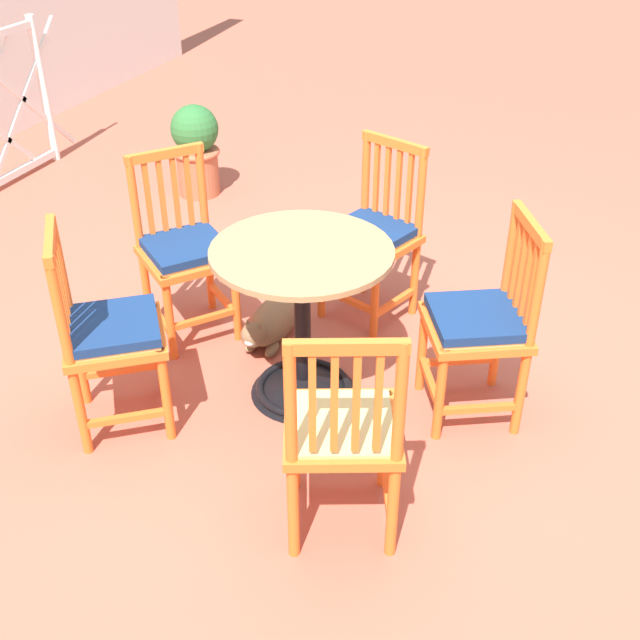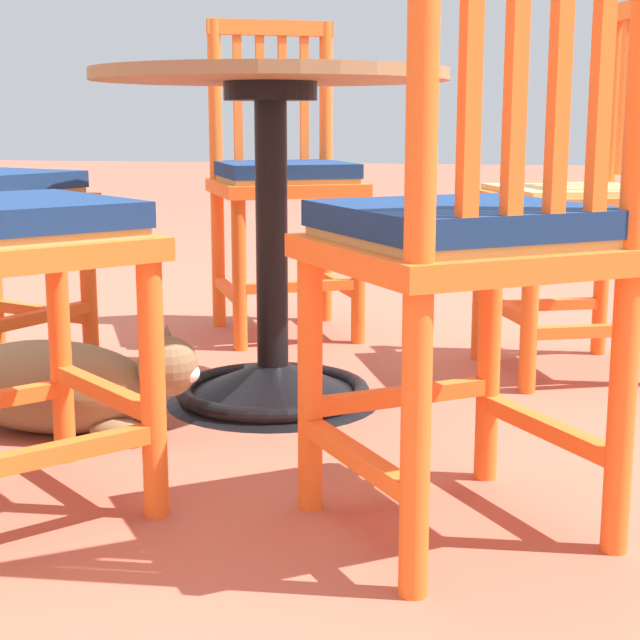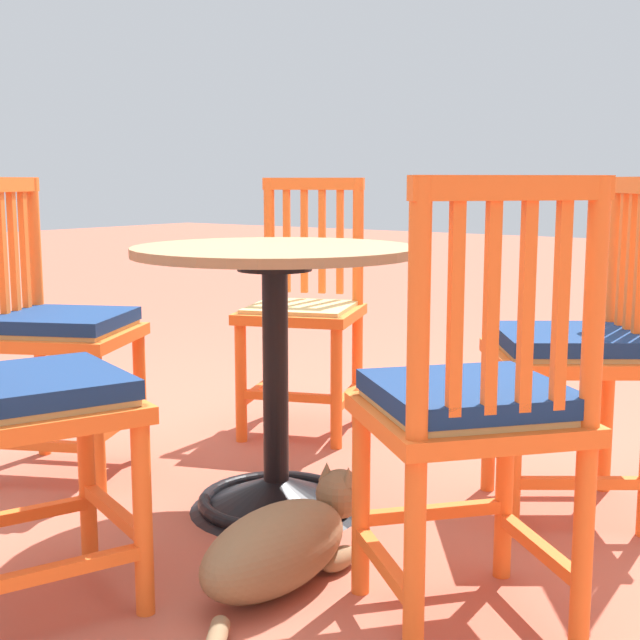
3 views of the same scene
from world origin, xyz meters
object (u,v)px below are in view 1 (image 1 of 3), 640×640
Objects in this scene: orange_chair_tucked_in at (109,334)px; orange_chair_at_corner at (342,433)px; tabby_cat at (272,322)px; pet_water_bowl at (224,258)px; terracotta_planter at (196,148)px; cafe_table at (303,340)px; orange_chair_facing_out at (185,252)px; orange_chair_by_planter at (372,237)px; orange_chair_near_fence at (480,324)px.

orange_chair_tucked_in is 1.00× the size of orange_chair_at_corner.
tabby_cat is 0.87m from pet_water_bowl.
orange_chair_tucked_in is 1.47× the size of terracotta_planter.
terracotta_planter is 1.09m from pet_water_bowl.
cafe_table is at bearing -138.06° from tabby_cat.
orange_chair_facing_out and orange_chair_at_corner have the same top height.
orange_chair_tucked_in is at bearing -170.27° from pet_water_bowl.
orange_chair_by_planter is 1.91m from terracotta_planter.
cafe_table is 2.37m from terracotta_planter.
orange_chair_tucked_in is 1.00× the size of orange_chair_near_fence.
orange_chair_facing_out is at bearing 121.13° from orange_chair_by_planter.
orange_chair_near_fence reaches higher than terracotta_planter.
cafe_table is 1.05× the size of tabby_cat.
orange_chair_by_planter is at bearing -43.15° from tabby_cat.
tabby_cat is (0.35, 0.31, -0.19)m from cafe_table.
pet_water_bowl is at bearing 43.42° from tabby_cat.
tabby_cat is (0.19, 1.04, -0.35)m from orange_chair_near_fence.
tabby_cat is at bearing 79.44° from orange_chair_near_fence.
orange_chair_near_fence is at bearing -116.65° from pet_water_bowl.
cafe_table reaches higher than tabby_cat.
cafe_table is at bearing 32.05° from orange_chair_at_corner.
orange_chair_tucked_in reaches higher than terracotta_planter.
orange_chair_facing_out and orange_chair_by_planter have the same top height.
pet_water_bowl is at bearing 38.81° from orange_chair_at_corner.
orange_chair_facing_out is (0.27, 0.72, 0.16)m from cafe_table.
orange_chair_at_corner is 1.31m from tabby_cat.
orange_chair_at_corner is 1.26× the size of tabby_cat.
orange_chair_near_fence and orange_chair_by_planter have the same top height.
orange_chair_facing_out is 1.00× the size of orange_chair_tucked_in.
orange_chair_facing_out is 0.93m from orange_chair_by_planter.
orange_chair_facing_out reaches higher than pet_water_bowl.
tabby_cat is 1.91m from terracotta_planter.
orange_chair_by_planter is at bearing -30.82° from orange_chair_tucked_in.
tabby_cat is (-0.40, 0.38, -0.35)m from orange_chair_by_planter.
orange_chair_by_planter is (1.22, -0.73, 0.00)m from orange_chair_tucked_in.
orange_chair_facing_out is 1.00× the size of orange_chair_by_planter.
terracotta_planter is (1.47, 1.21, 0.23)m from tabby_cat.
orange_chair_at_corner and orange_chair_near_fence have the same top height.
orange_chair_near_fence is 1.88m from pet_water_bowl.
orange_chair_at_corner is 2.16m from pet_water_bowl.
terracotta_planter is (1.66, 2.25, -0.12)m from orange_chair_near_fence.
orange_chair_by_planter is 1.26× the size of tabby_cat.
orange_chair_facing_out is at bearing 69.38° from cafe_table.
orange_chair_at_corner reaches higher than terracotta_planter.
orange_chair_facing_out reaches higher than terracotta_planter.
cafe_table reaches higher than terracotta_planter.
orange_chair_facing_out is at bearing 85.26° from orange_chair_near_fence.
pet_water_bowl is (0.63, 0.59, -0.07)m from tabby_cat.
cafe_table is 0.82m from orange_chair_at_corner.
orange_chair_near_fence is at bearing -94.74° from orange_chair_facing_out.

